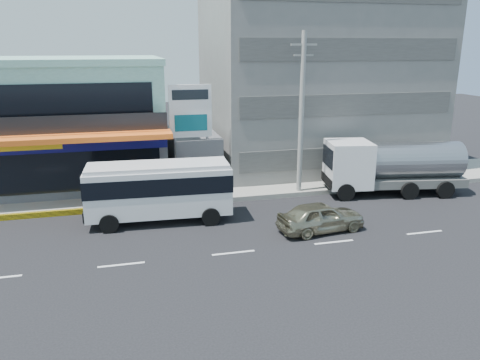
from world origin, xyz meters
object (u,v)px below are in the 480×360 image
Objects in this scene: minibus at (159,187)px; billboard at (191,117)px; satellite_dish at (195,134)px; utility_pole_near at (301,114)px; motorcycle_rider at (138,203)px; sedan at (321,217)px; tanker_truck at (389,166)px; concrete_building at (315,74)px; shop_building at (70,125)px.

billboard is at bearing 60.70° from minibus.
utility_pole_near reaches higher than satellite_dish.
motorcycle_rider is (-3.50, -2.94, -4.25)m from billboard.
minibus is 1.72× the size of sedan.
tanker_truck is at bearing -21.87° from satellite_dish.
billboard is at bearing -151.08° from concrete_building.
concrete_building is at bearing 31.98° from motorcycle_rider.
shop_building is 2.76× the size of sedan.
shop_building is 8.92m from billboard.
utility_pole_near is at bearing -15.48° from billboard.
motorcycle_rider is (-8.93, 4.76, -0.09)m from sedan.
satellite_dish is (8.00, -2.95, -0.42)m from shop_building.
concrete_building is 11.30m from satellite_dish.
sedan is 0.50× the size of tanker_truck.
concrete_building is at bearing -27.44° from sedan.
motorcycle_rider is (-4.00, -4.74, -2.90)m from satellite_dish.
minibus is (-12.90, -10.08, -5.10)m from concrete_building.
minibus is at bearing -142.00° from concrete_building.
concrete_building is at bearing 38.00° from minibus.
sedan is (-1.07, -5.90, -4.38)m from utility_pole_near.
shop_building is 18.24m from sedan.
utility_pole_near is 2.22× the size of sedan.
billboard is at bearing 40.04° from motorcycle_rider.
minibus is (-2.90, -6.08, -1.67)m from satellite_dish.
sedan is (5.43, -7.70, -4.16)m from billboard.
satellite_dish reaches higher than sedan.
shop_building is at bearing 147.68° from billboard.
satellite_dish is at bearing 149.04° from utility_pole_near.
minibus is 14.60m from tanker_truck.
shop_building reaches higher than sedan.
concrete_building is 2.32× the size of billboard.
billboard reaches higher than motorcycle_rider.
motorcycle_rider is at bearing -130.16° from satellite_dish.
utility_pole_near reaches higher than sedan.
shop_building is 1.61× the size of minibus.
shop_building is at bearing -176.65° from concrete_building.
satellite_dish is 0.19× the size of minibus.
satellite_dish is 0.17× the size of tanker_truck.
motorcycle_rider is (-14.00, -8.74, -6.32)m from concrete_building.
satellite_dish is 0.22× the size of billboard.
billboard is 12.84m from tanker_truck.
satellite_dish is at bearing -20.21° from shop_building.
minibus is at bearing -119.30° from billboard.
shop_building is 1.80× the size of billboard.
concrete_building reaches higher than motorcycle_rider.
billboard is at bearing -32.32° from shop_building.
sedan is at bearing -62.56° from satellite_dish.
minibus is at bearing -164.45° from utility_pole_near.
tanker_truck is at bearing 5.54° from minibus.
motorcycle_rider is (-10.00, -1.14, -4.47)m from utility_pole_near.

